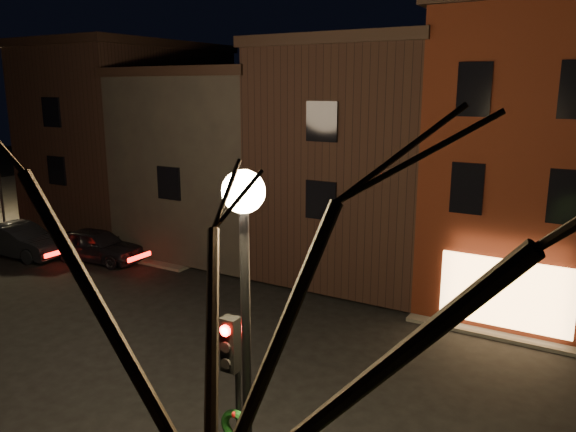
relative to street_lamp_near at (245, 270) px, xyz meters
The scene contains 11 objects.
ground 10.06m from the street_lamp_near, 135.94° to the left, with size 120.00×120.00×0.00m, color black.
sidewalk_far_left 37.26m from the street_lamp_near, 135.22° to the left, with size 30.00×30.00×0.12m, color #2D2B28.
corner_building 15.58m from the street_lamp_near, 83.37° to the left, with size 6.50×8.50×10.50m.
row_building_a 17.16m from the street_lamp_near, 105.90° to the left, with size 7.30×10.30×9.40m.
row_building_b 20.39m from the street_lamp_near, 125.91° to the left, with size 7.80×10.30×8.40m.
row_building_c 25.32m from the street_lamp_near, 139.33° to the left, with size 7.30×10.30×9.90m.
street_lamp_near is the anchor object (origin of this frame).
traffic_signal 2.49m from the street_lamp_near, 140.63° to the left, with size 0.58×0.38×4.05m.
bare_tree_right 2.98m from the street_lamp_near, 62.53° to the right, with size 6.40×6.40×8.50m.
parked_car_a 19.14m from the street_lamp_near, 146.09° to the left, with size 1.76×4.36×1.49m, color black.
parked_car_b 21.57m from the street_lamp_near, 154.79° to the left, with size 1.64×4.71×1.55m, color black.
Camera 1 is at (10.56, -12.16, 7.69)m, focal length 35.00 mm.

